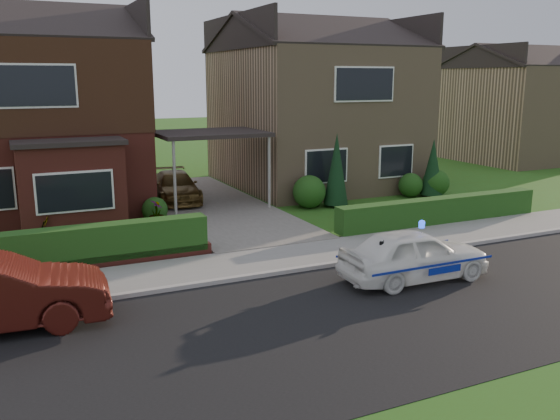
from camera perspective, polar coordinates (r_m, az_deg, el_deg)
ground at (r=12.31m, az=10.17°, el=-9.70°), size 120.00×120.00×0.00m
road at (r=12.31m, az=10.17°, el=-9.70°), size 60.00×6.00×0.02m
kerb at (r=14.72m, az=3.33°, el=-5.51°), size 60.00×0.16×0.12m
sidewalk at (r=15.61m, az=1.50°, el=-4.47°), size 60.00×2.00×0.10m
driveway at (r=21.81m, az=-6.63°, el=0.41°), size 3.80×12.00×0.12m
house_left at (r=23.18m, az=-23.14°, el=9.58°), size 7.50×9.53×7.25m
house_right at (r=26.40m, az=3.25°, el=10.48°), size 7.50×8.06×7.25m
carport_link at (r=21.37m, az=-6.76°, el=7.21°), size 3.80×3.00×2.77m
dwarf_wall at (r=15.24m, az=-20.67°, el=-5.23°), size 7.70×0.25×0.36m
hedge_left at (r=15.43m, az=-20.66°, el=-5.70°), size 7.50×0.55×0.90m
hedge_right at (r=19.76m, az=15.06°, el=-1.40°), size 7.50×0.55×0.80m
shrub_left_mid at (r=19.15m, az=-16.43°, el=0.11°), size 1.32×1.32×1.32m
shrub_left_near at (r=19.78m, az=-11.95°, el=0.03°), size 0.84×0.84×0.84m
shrub_right_near at (r=21.49m, az=2.83°, el=1.77°), size 1.20×1.20×1.20m
shrub_right_mid at (r=24.05m, az=12.46°, el=2.36°), size 0.96×0.96×0.96m
shrub_right_far at (r=24.43m, az=14.76°, el=2.54°), size 1.08×1.08×1.08m
conifer_a at (r=21.68m, az=5.44°, el=3.70°), size 0.90×0.90×2.60m
conifer_b at (r=24.22m, az=14.47°, el=3.81°), size 0.90×0.90×2.20m
neighbour_right at (r=36.79m, az=21.75°, el=8.55°), size 6.50×7.00×5.20m
police_car at (r=14.11m, az=12.78°, el=-4.27°), size 3.29×3.62×1.39m
driveway_car at (r=22.50m, az=-10.02°, el=2.23°), size 1.88×3.83×1.07m
potted_plant_b at (r=18.36m, az=-21.76°, el=-1.69°), size 0.54×0.53×0.77m
potted_plant_c at (r=19.12m, az=-11.78°, el=-0.38°), size 0.56×0.56×0.85m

